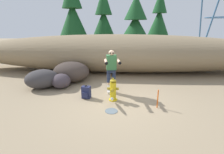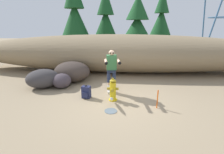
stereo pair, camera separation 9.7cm
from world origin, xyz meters
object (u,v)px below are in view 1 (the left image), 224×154
Objects in this scene: fire_hydrant at (113,90)px; spare_backpack at (86,92)px; boulder_mid at (42,79)px; utility_worker at (111,66)px; boulder_large at (71,72)px; boulder_small at (61,81)px; survey_stake at (158,99)px.

fire_hydrant reaches higher than spare_backpack.
utility_worker is at bearing -7.89° from boulder_mid.
boulder_large reaches higher than boulder_small.
fire_hydrant is 1.51m from survey_stake.
boulder_large is 1.23× the size of boulder_mid.
boulder_mid is at bearing 161.39° from survey_stake.
survey_stake is at bearing -17.81° from fire_hydrant.
fire_hydrant is 0.49× the size of utility_worker.
spare_backpack is at bearing -68.41° from utility_worker.
utility_worker reaches higher than boulder_small.
boulder_small is 3.95m from survey_stake.
spare_backpack is 2.47m from survey_stake.
boulder_large is 2.73× the size of survey_stake.
fire_hydrant is 0.49× the size of boulder_large.
survey_stake is at bearing -22.69° from boulder_small.
boulder_large is at bearing -132.86° from utility_worker.
boulder_large is at bearing 145.43° from survey_stake.
fire_hydrant is 0.98m from spare_backpack.
boulder_large reaches higher than spare_backpack.
fire_hydrant is 2.46m from boulder_small.
survey_stake is at bearing -18.61° from boulder_mid.
boulder_small reaches higher than survey_stake.
spare_backpack is at bearing -24.17° from boulder_mid.
boulder_mid is (-3.00, 1.03, 0.01)m from fire_hydrant.
utility_worker is 2.02× the size of boulder_small.
utility_worker is 2.76× the size of survey_stake.
boulder_mid is at bearing 161.01° from fire_hydrant.
boulder_small is at bearing 157.31° from survey_stake.
boulder_small reaches higher than spare_backpack.
spare_backpack is (-0.96, 0.12, -0.16)m from fire_hydrant.
boulder_small is at bearing 154.33° from fire_hydrant.
utility_worker is at bearing -33.84° from boulder_large.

